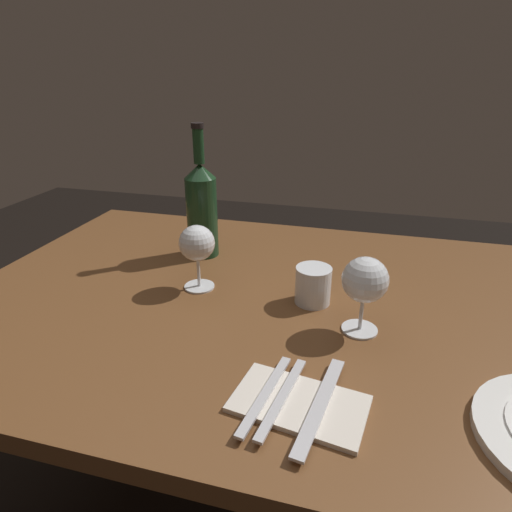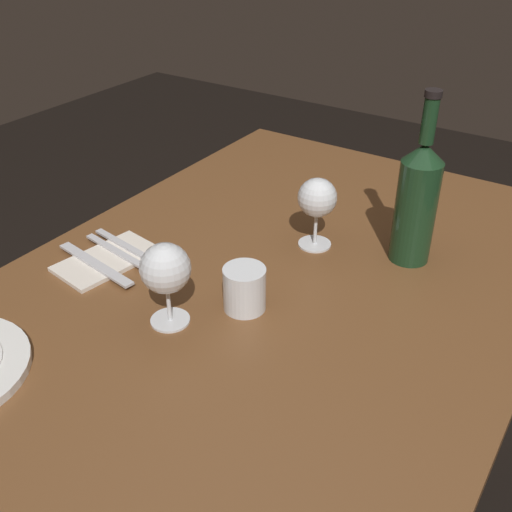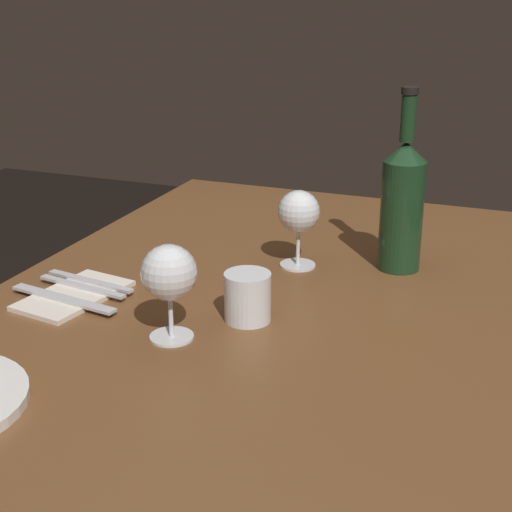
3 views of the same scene
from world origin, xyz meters
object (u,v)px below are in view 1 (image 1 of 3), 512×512
Objects in this scene: wine_glass_right at (197,245)px; table_knife at (320,404)px; wine_glass_left at (365,281)px; folded_napkin at (299,404)px; fork_inner at (282,397)px; fork_outer at (265,394)px; water_tumbler at (313,287)px; wine_bottle at (202,208)px.

wine_glass_right is 0.44m from table_knife.
folded_napkin is (-0.07, -0.22, -0.10)m from wine_glass_left.
fork_inner is at bearing 180.00° from folded_napkin.
folded_napkin is (0.27, -0.30, -0.10)m from wine_glass_right.
fork_outer is at bearing 180.00° from fork_inner.
fork_outer is at bearing -94.80° from water_tumbler.
wine_glass_right is 0.68× the size of table_knife.
fork_outer is (-0.03, 0.00, 0.00)m from fork_inner.
wine_bottle reaches higher than table_knife.
water_tumbler is at bearing 89.93° from fork_inner.
wine_glass_right is 1.85× the size of water_tumbler.
fork_outer is at bearing 180.00° from table_knife.
table_knife is (0.05, -0.30, -0.02)m from water_tumbler.
wine_glass_left reaches higher than water_tumbler.
fork_inner is (0.25, -0.30, -0.09)m from wine_glass_right.
fork_inner reaches higher than folded_napkin.
wine_bottle reaches higher than wine_glass_left.
wine_glass_right is at bearing 166.86° from wine_glass_left.
wine_bottle is 4.22× the size of water_tumbler.
folded_napkin is (0.02, -0.30, -0.03)m from water_tumbler.
wine_bottle reaches higher than fork_inner.
water_tumbler reaches higher than fork_inner.
wine_glass_left is 0.81× the size of fork_inner.
folded_napkin is 1.14× the size of fork_inner.
fork_inner is (0.31, -0.48, -0.11)m from wine_bottle.
folded_napkin is 0.05m from fork_outer.
folded_napkin is at bearing -108.78° from wine_glass_left.
wine_glass_left is at bearing 60.45° from fork_outer.
wine_glass_left is 0.81× the size of fork_outer.
wine_bottle is at bearing 120.52° from fork_outer.
water_tumbler reaches higher than fork_outer.
table_knife is at bearing -79.76° from water_tumbler.
wine_glass_right is 0.70× the size of folded_napkin.
table_knife is (0.05, 0.00, 0.00)m from fork_inner.
wine_bottle is at bearing 108.04° from wine_glass_right.
water_tumbler is 0.37× the size of table_knife.
wine_bottle is 1.56× the size of table_knife.
wine_glass_right is 0.42m from folded_napkin.
wine_glass_left is 1.02× the size of wine_glass_right.
wine_glass_left is at bearing -13.14° from wine_glass_right.
table_knife is at bearing 0.00° from folded_napkin.
folded_napkin is 1.14× the size of fork_outer.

